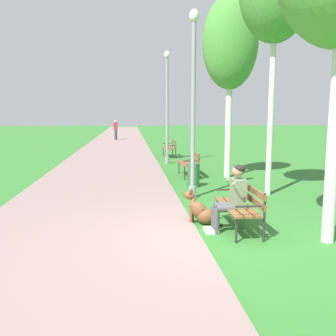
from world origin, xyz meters
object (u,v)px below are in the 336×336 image
(park_bench_far, at_px, (170,147))
(dog_brown, at_px, (201,211))
(park_bench_mid, at_px, (190,162))
(park_bench_near, at_px, (242,203))
(lamp_post_near, at_px, (193,104))
(litter_bin, at_px, (193,175))
(pedestrian_distant, at_px, (116,130))
(birch_tree_third, at_px, (230,44))
(lamp_post_mid, at_px, (167,107))
(person_seated_on_near_bench, at_px, (232,196))

(park_bench_far, height_order, dog_brown, park_bench_far)
(dog_brown, bearing_deg, park_bench_mid, 82.77)
(park_bench_near, xyz_separation_m, lamp_post_near, (-0.46, 2.75, 1.90))
(park_bench_mid, xyz_separation_m, litter_bin, (-0.21, -1.83, -0.16))
(park_bench_mid, height_order, pedestrian_distant, pedestrian_distant)
(park_bench_mid, height_order, park_bench_far, same)
(dog_brown, distance_m, pedestrian_distant, 23.48)
(park_bench_near, bearing_deg, pedestrian_distant, 97.59)
(park_bench_near, distance_m, birch_tree_third, 7.02)
(dog_brown, xyz_separation_m, lamp_post_mid, (0.25, 8.91, 2.20))
(park_bench_mid, height_order, lamp_post_mid, lamp_post_mid)
(person_seated_on_near_bench, bearing_deg, dog_brown, 132.16)
(lamp_post_mid, relative_size, birch_tree_third, 0.80)
(park_bench_mid, relative_size, lamp_post_near, 0.32)
(dog_brown, height_order, litter_bin, dog_brown)
(lamp_post_mid, distance_m, birch_tree_third, 4.49)
(litter_bin, bearing_deg, lamp_post_mid, 92.80)
(pedestrian_distant, bearing_deg, dog_brown, -83.93)
(park_bench_far, bearing_deg, person_seated_on_near_bench, -90.82)
(park_bench_near, bearing_deg, dog_brown, 147.07)
(lamp_post_near, bearing_deg, park_bench_near, -80.55)
(person_seated_on_near_bench, height_order, lamp_post_mid, lamp_post_mid)
(person_seated_on_near_bench, distance_m, lamp_post_near, 3.33)
(park_bench_mid, bearing_deg, person_seated_on_near_bench, -92.09)
(park_bench_near, distance_m, dog_brown, 0.86)
(park_bench_mid, relative_size, pedestrian_distant, 0.91)
(person_seated_on_near_bench, bearing_deg, lamp_post_mid, 91.44)
(dog_brown, relative_size, pedestrian_distant, 0.47)
(person_seated_on_near_bench, xyz_separation_m, lamp_post_mid, (-0.24, 9.44, 1.78))
(park_bench_far, bearing_deg, park_bench_near, -89.82)
(park_bench_far, bearing_deg, litter_bin, -91.15)
(dog_brown, height_order, lamp_post_near, lamp_post_near)
(park_bench_mid, xyz_separation_m, lamp_post_mid, (-0.46, 3.36, 1.95))
(park_bench_far, height_order, birch_tree_third, birch_tree_third)
(park_bench_near, xyz_separation_m, lamp_post_mid, (-0.44, 9.36, 1.95))
(pedestrian_distant, bearing_deg, lamp_post_mid, -79.30)
(person_seated_on_near_bench, relative_size, birch_tree_third, 0.21)
(park_bench_mid, xyz_separation_m, birch_tree_third, (1.24, -0.30, 3.91))
(lamp_post_near, relative_size, lamp_post_mid, 0.98)
(birch_tree_third, xyz_separation_m, pedestrian_distant, (-4.43, 18.09, -3.58))
(park_bench_mid, relative_size, birch_tree_third, 0.25)
(park_bench_far, distance_m, person_seated_on_near_bench, 11.87)
(lamp_post_near, relative_size, pedestrian_distant, 2.84)
(person_seated_on_near_bench, bearing_deg, park_bench_far, 89.18)
(park_bench_near, relative_size, person_seated_on_near_bench, 1.20)
(park_bench_near, distance_m, pedestrian_distant, 24.00)
(dog_brown, height_order, birch_tree_third, birch_tree_third)
(dog_brown, bearing_deg, birch_tree_third, 69.66)
(park_bench_near, distance_m, lamp_post_near, 3.38)
(park_bench_near, distance_m, litter_bin, 4.17)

